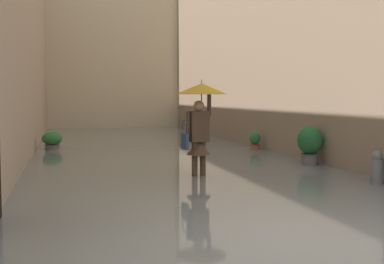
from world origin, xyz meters
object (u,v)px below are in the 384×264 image
(mooring_bollard, at_px, (377,171))
(person_wading, at_px, (200,110))
(potted_plant_near_left, at_px, (310,145))
(potted_plant_far_left, at_px, (255,142))
(potted_plant_far_right, at_px, (52,141))

(mooring_bollard, bearing_deg, person_wading, -30.86)
(potted_plant_near_left, xyz_separation_m, potted_plant_far_left, (-0.01, -3.51, -0.24))
(potted_plant_near_left, bearing_deg, person_wading, 17.60)
(person_wading, bearing_deg, potted_plant_far_left, -123.61)
(potted_plant_far_left, relative_size, mooring_bollard, 0.91)
(potted_plant_far_right, xyz_separation_m, mooring_bollard, (-5.95, 7.80, -0.01))
(potted_plant_far_right, xyz_separation_m, potted_plant_far_left, (-6.01, 1.62, -0.02))
(person_wading, xyz_separation_m, potted_plant_far_right, (3.05, -6.07, -1.08))
(person_wading, height_order, mooring_bollard, person_wading)
(person_wading, distance_m, potted_plant_far_left, 5.45)
(potted_plant_far_right, height_order, potted_plant_far_left, potted_plant_far_left)
(potted_plant_near_left, height_order, mooring_bollard, potted_plant_near_left)
(potted_plant_far_right, height_order, mooring_bollard, mooring_bollard)
(mooring_bollard, bearing_deg, potted_plant_near_left, -90.96)
(person_wading, relative_size, potted_plant_near_left, 2.00)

